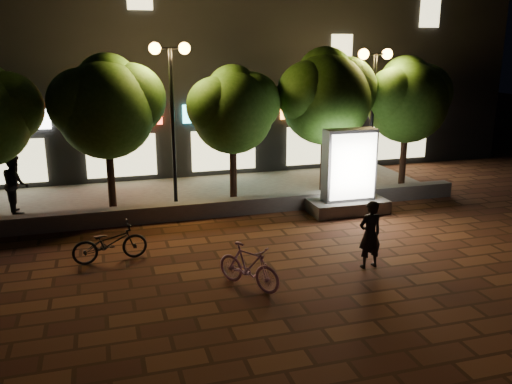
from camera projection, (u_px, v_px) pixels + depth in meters
name	position (u px, v px, depth m)	size (l,w,h in m)	color
ground	(268.00, 262.00, 13.18)	(80.00, 80.00, 0.00)	brown
retaining_wall	(229.00, 207.00, 16.81)	(16.00, 0.45, 0.50)	slate
sidewalk	(213.00, 193.00, 19.18)	(16.00, 5.00, 0.08)	slate
building_block	(180.00, 49.00, 23.86)	(28.00, 8.12, 11.30)	black
tree_left	(107.00, 103.00, 16.37)	(3.60, 3.00, 4.89)	black
tree_mid	(234.00, 107.00, 17.53)	(3.24, 2.70, 4.50)	black
tree_right	(327.00, 94.00, 18.34)	(3.72, 3.10, 5.07)	black
tree_far_right	(408.00, 97.00, 19.27)	(3.48, 2.90, 4.76)	black
street_lamp_left	(171.00, 83.00, 16.50)	(1.26, 0.36, 5.18)	black
street_lamp_right	(374.00, 83.00, 18.46)	(1.26, 0.36, 4.98)	black
ad_kiosk	(348.00, 179.00, 16.86)	(2.48, 1.25, 2.68)	slate
scooter_pink	(249.00, 266.00, 11.68)	(0.47, 1.67, 1.00)	#BA7DAE
rider	(370.00, 234.00, 12.67)	(0.61, 0.40, 1.67)	black
scooter_parked	(110.00, 243.00, 13.14)	(0.63, 1.81, 0.95)	black
pedestrian	(15.00, 184.00, 16.62)	(0.90, 0.70, 1.85)	black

